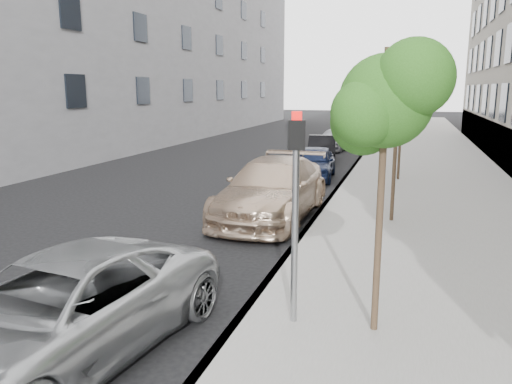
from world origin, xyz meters
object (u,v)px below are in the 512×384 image
at_px(tree_mid, 400,87).
at_px(minivan, 59,311).
at_px(suv, 272,189).
at_px(tree_near, 388,101).
at_px(sedan_black, 322,148).
at_px(sedan_rear, 335,140).
at_px(sedan_blue, 314,163).
at_px(tree_far, 405,67).
at_px(signal_pole, 295,194).

relative_size(tree_mid, minivan, 0.84).
bearing_deg(suv, tree_near, -60.83).
relative_size(suv, sedan_black, 1.47).
bearing_deg(minivan, sedan_rear, 97.97).
height_order(sedan_blue, sedan_rear, sedan_blue).
distance_m(minivan, sedan_black, 19.95).
xyz_separation_m(tree_near, tree_far, (0.00, 13.00, 0.94)).
bearing_deg(tree_mid, sedan_rear, 103.53).
distance_m(minivan, sedan_rear, 24.82).
height_order(minivan, sedan_blue, minivan).
distance_m(tree_near, tree_far, 13.03).
bearing_deg(sedan_black, sedan_blue, -92.29).
distance_m(suv, sedan_black, 11.72).
bearing_deg(sedan_rear, sedan_blue, -77.18).
height_order(tree_near, tree_mid, tree_mid).
bearing_deg(sedan_rear, tree_near, -70.97).
distance_m(signal_pole, suv, 6.91).
xyz_separation_m(suv, sedan_blue, (0.00, 6.51, -0.16)).
bearing_deg(tree_mid, minivan, -115.64).
bearing_deg(tree_mid, signal_pole, -100.53).
xyz_separation_m(tree_near, sedan_rear, (-3.96, 22.94, -2.84)).
distance_m(tree_near, tree_mid, 6.50).
distance_m(sedan_blue, sedan_rear, 10.08).
xyz_separation_m(tree_far, suv, (-3.33, -6.63, -3.56)).
distance_m(suv, sedan_blue, 6.51).
relative_size(minivan, sedan_blue, 1.32).
bearing_deg(sedan_blue, minivan, -97.33).
bearing_deg(tree_near, sedan_blue, 104.49).
xyz_separation_m(tree_mid, sedan_rear, (-3.96, 16.44, -3.05)).
relative_size(tree_far, sedan_rear, 1.22).
relative_size(tree_near, sedan_black, 1.06).
relative_size(tree_near, minivan, 0.80).
xyz_separation_m(tree_near, suv, (-3.33, 6.37, -2.62)).
bearing_deg(sedan_rear, signal_pole, -73.99).
height_order(tree_far, sedan_blue, tree_far).
distance_m(tree_far, sedan_rear, 11.35).
xyz_separation_m(tree_near, sedan_black, (-3.90, 18.07, -2.81)).
bearing_deg(minivan, signal_pole, 40.74).
bearing_deg(signal_pole, tree_near, -11.76).
bearing_deg(sedan_blue, signal_pole, -85.42).
relative_size(tree_mid, suv, 0.76).
bearing_deg(tree_far, sedan_black, 127.57).
bearing_deg(sedan_black, tree_mid, -79.96).
bearing_deg(minivan, sedan_black, 97.78).
bearing_deg(suv, tree_far, 64.94).
xyz_separation_m(suv, sedan_rear, (-0.63, 16.57, -0.22)).
xyz_separation_m(minivan, sedan_black, (0.12, 19.95, -0.08)).
bearing_deg(tree_far, tree_near, -90.00).
distance_m(tree_near, minivan, 5.21).
bearing_deg(tree_near, sedan_black, 102.18).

